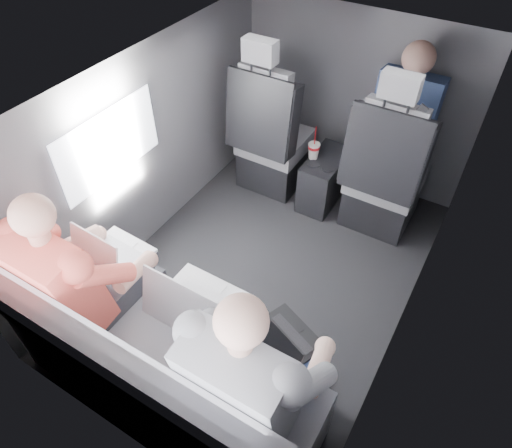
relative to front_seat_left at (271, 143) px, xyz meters
The scene contains 19 objects.
floor 1.03m from the front_seat_left, 61.81° to the right, with size 2.60×2.60×0.00m, color black.
ceiling 1.34m from the front_seat_left, 61.81° to the right, with size 2.60×2.60×0.00m, color #B2B2AD.
panel_left 0.99m from the front_seat_left, 118.19° to the right, with size 0.02×2.60×1.35m, color #56565B.
panel_right 1.61m from the front_seat_left, 31.88° to the right, with size 0.02×2.60×1.35m, color #56565B.
panel_front 0.70m from the front_seat_left, 45.65° to the left, with size 1.80×0.02×1.35m, color #56565B.
panel_back 2.20m from the front_seat_left, 78.12° to the right, with size 1.80×0.02×1.35m, color #56565B.
side_window 1.32m from the front_seat_left, 110.67° to the right, with size 0.02×0.75×0.42m, color white.
seatbelt 1.00m from the front_seat_left, 10.68° to the right, with size 0.05×0.01×0.65m, color black.
front_seat_left is the anchor object (origin of this frame).
front_seat_right 0.90m from the front_seat_left, ahead, with size 0.52×0.58×1.26m.
center_console 0.49m from the front_seat_left, ahead, with size 0.24×0.48×0.41m.
rear_bench 1.96m from the front_seat_left, 76.69° to the right, with size 1.60×0.57×0.92m.
soda_cup 0.37m from the front_seat_left, ahead, with size 0.09×0.09×0.27m.
laptop_white 1.62m from the front_seat_left, 92.12° to the right, with size 0.34×0.32×0.24m.
laptop_silver 1.73m from the front_seat_left, 72.78° to the right, with size 0.40×0.36×0.28m.
laptop_black 1.87m from the front_seat_left, 58.98° to the right, with size 0.35×0.36×0.21m.
passenger_rear_left 1.82m from the front_seat_left, 91.13° to the right, with size 0.51×0.63×1.24m.
passenger_rear_right 2.06m from the front_seat_left, 62.26° to the right, with size 0.52×0.64×1.26m.
passenger_front_right 0.98m from the front_seat_left, 16.41° to the left, with size 0.41×0.41×0.85m.
Camera 1 is at (0.96, -1.75, 2.39)m, focal length 32.00 mm.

